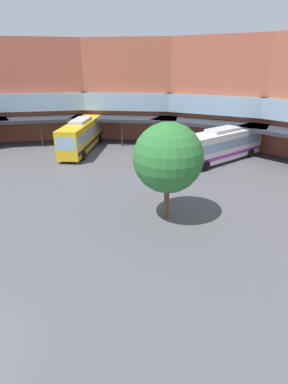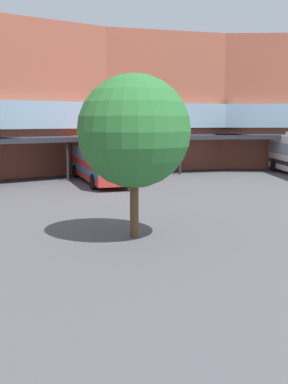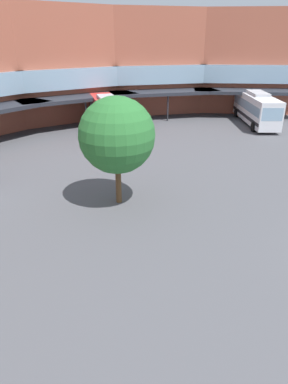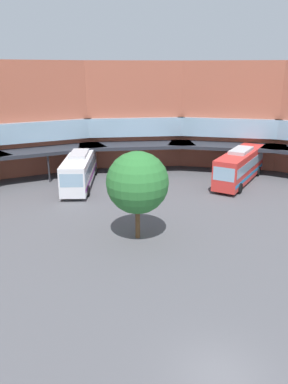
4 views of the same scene
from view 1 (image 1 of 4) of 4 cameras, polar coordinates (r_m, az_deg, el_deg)
station_building at (r=30.89m, az=18.22°, el=15.83°), size 81.28×36.56×13.33m
bus_3 at (r=33.82m, az=14.89°, el=8.92°), size 5.49×11.80×3.71m
bus_4 at (r=37.99m, az=-12.08°, el=10.91°), size 8.47×11.57×3.92m
plaza_tree at (r=19.21m, az=4.71°, el=6.63°), size 4.65×4.65×6.76m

